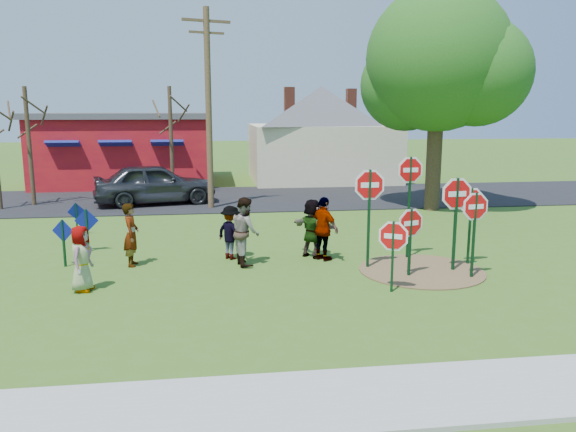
{
  "coord_description": "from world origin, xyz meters",
  "views": [
    {
      "loc": [
        -0.76,
        -14.38,
        4.12
      ],
      "look_at": [
        1.31,
        1.19,
        1.11
      ],
      "focal_mm": 35.0,
      "sensor_mm": 36.0,
      "label": 1
    }
  ],
  "objects_px": {
    "stop_sign_a": "(393,241)",
    "person_b": "(131,235)",
    "leafy_tree": "(442,67)",
    "stop_sign_d": "(471,207)",
    "utility_pole": "(209,105)",
    "stop_sign_b": "(410,181)",
    "person_a": "(81,259)",
    "suv": "(155,184)",
    "stop_sign_c": "(475,215)"
  },
  "relations": [
    {
      "from": "utility_pole",
      "to": "stop_sign_d",
      "type": "bearing_deg",
      "value": -54.61
    },
    {
      "from": "person_a",
      "to": "stop_sign_b",
      "type": "bearing_deg",
      "value": -67.26
    },
    {
      "from": "stop_sign_d",
      "to": "person_a",
      "type": "xyz_separation_m",
      "value": [
        -9.76,
        -0.93,
        -0.81
      ]
    },
    {
      "from": "stop_sign_a",
      "to": "person_a",
      "type": "bearing_deg",
      "value": -159.55
    },
    {
      "from": "person_a",
      "to": "suv",
      "type": "height_order",
      "value": "suv"
    },
    {
      "from": "stop_sign_c",
      "to": "utility_pole",
      "type": "distance_m",
      "value": 12.85
    },
    {
      "from": "stop_sign_d",
      "to": "utility_pole",
      "type": "relative_size",
      "value": 0.27
    },
    {
      "from": "stop_sign_b",
      "to": "stop_sign_c",
      "type": "relative_size",
      "value": 1.32
    },
    {
      "from": "utility_pole",
      "to": "stop_sign_c",
      "type": "bearing_deg",
      "value": -59.39
    },
    {
      "from": "stop_sign_b",
      "to": "utility_pole",
      "type": "bearing_deg",
      "value": 116.69
    },
    {
      "from": "stop_sign_c",
      "to": "person_a",
      "type": "bearing_deg",
      "value": 170.78
    },
    {
      "from": "stop_sign_a",
      "to": "stop_sign_c",
      "type": "distance_m",
      "value": 2.45
    },
    {
      "from": "stop_sign_d",
      "to": "suv",
      "type": "distance_m",
      "value": 14.35
    },
    {
      "from": "leafy_tree",
      "to": "stop_sign_c",
      "type": "bearing_deg",
      "value": -106.89
    },
    {
      "from": "person_a",
      "to": "leafy_tree",
      "type": "bearing_deg",
      "value": -42.52
    },
    {
      "from": "stop_sign_c",
      "to": "person_a",
      "type": "distance_m",
      "value": 9.35
    },
    {
      "from": "stop_sign_b",
      "to": "utility_pole",
      "type": "relative_size",
      "value": 0.37
    },
    {
      "from": "person_a",
      "to": "person_b",
      "type": "relative_size",
      "value": 0.91
    },
    {
      "from": "stop_sign_a",
      "to": "stop_sign_b",
      "type": "relative_size",
      "value": 0.59
    },
    {
      "from": "leafy_tree",
      "to": "stop_sign_b",
      "type": "bearing_deg",
      "value": -117.35
    },
    {
      "from": "stop_sign_c",
      "to": "stop_sign_a",
      "type": "bearing_deg",
      "value": -169.3
    },
    {
      "from": "leafy_tree",
      "to": "stop_sign_d",
      "type": "bearing_deg",
      "value": -106.28
    },
    {
      "from": "stop_sign_b",
      "to": "person_a",
      "type": "bearing_deg",
      "value": -173.09
    },
    {
      "from": "utility_pole",
      "to": "leafy_tree",
      "type": "bearing_deg",
      "value": -9.24
    },
    {
      "from": "stop_sign_b",
      "to": "person_b",
      "type": "height_order",
      "value": "stop_sign_b"
    },
    {
      "from": "stop_sign_a",
      "to": "person_b",
      "type": "relative_size",
      "value": 1.05
    },
    {
      "from": "person_a",
      "to": "suv",
      "type": "xyz_separation_m",
      "value": [
        0.51,
        11.88,
        0.16
      ]
    },
    {
      "from": "person_b",
      "to": "leafy_tree",
      "type": "distance_m",
      "value": 14.2
    },
    {
      "from": "suv",
      "to": "leafy_tree",
      "type": "bearing_deg",
      "value": -116.22
    },
    {
      "from": "utility_pole",
      "to": "leafy_tree",
      "type": "relative_size",
      "value": 0.9
    },
    {
      "from": "stop_sign_d",
      "to": "person_a",
      "type": "bearing_deg",
      "value": -172.92
    },
    {
      "from": "person_b",
      "to": "leafy_tree",
      "type": "xyz_separation_m",
      "value": [
        11.3,
        7.06,
        4.91
      ]
    },
    {
      "from": "stop_sign_c",
      "to": "leafy_tree",
      "type": "bearing_deg",
      "value": 65.36
    },
    {
      "from": "person_b",
      "to": "person_a",
      "type": "bearing_deg",
      "value": 158.46
    },
    {
      "from": "stop_sign_b",
      "to": "stop_sign_d",
      "type": "bearing_deg",
      "value": -36.61
    },
    {
      "from": "stop_sign_c",
      "to": "leafy_tree",
      "type": "relative_size",
      "value": 0.25
    },
    {
      "from": "stop_sign_c",
      "to": "stop_sign_b",
      "type": "bearing_deg",
      "value": 107.23
    },
    {
      "from": "stop_sign_b",
      "to": "stop_sign_a",
      "type": "bearing_deg",
      "value": -120.94
    },
    {
      "from": "person_a",
      "to": "utility_pole",
      "type": "height_order",
      "value": "utility_pole"
    },
    {
      "from": "stop_sign_a",
      "to": "leafy_tree",
      "type": "bearing_deg",
      "value": 91.66
    },
    {
      "from": "stop_sign_b",
      "to": "leafy_tree",
      "type": "relative_size",
      "value": 0.33
    },
    {
      "from": "leafy_tree",
      "to": "utility_pole",
      "type": "bearing_deg",
      "value": 170.76
    },
    {
      "from": "stop_sign_b",
      "to": "leafy_tree",
      "type": "distance_m",
      "value": 8.95
    },
    {
      "from": "person_b",
      "to": "suv",
      "type": "height_order",
      "value": "suv"
    },
    {
      "from": "stop_sign_a",
      "to": "leafy_tree",
      "type": "relative_size",
      "value": 0.2
    },
    {
      "from": "stop_sign_d",
      "to": "utility_pole",
      "type": "bearing_deg",
      "value": 127.02
    },
    {
      "from": "stop_sign_a",
      "to": "suv",
      "type": "relative_size",
      "value": 0.34
    },
    {
      "from": "stop_sign_b",
      "to": "person_b",
      "type": "relative_size",
      "value": 1.76
    },
    {
      "from": "person_a",
      "to": "suv",
      "type": "bearing_deg",
      "value": 8.21
    },
    {
      "from": "suv",
      "to": "stop_sign_d",
      "type": "bearing_deg",
      "value": -152.49
    }
  ]
}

